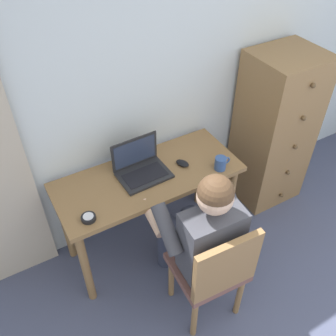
{
  "coord_description": "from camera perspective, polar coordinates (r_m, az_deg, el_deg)",
  "views": [
    {
      "loc": [
        -1.29,
        0.17,
        2.48
      ],
      "look_at": [
        -0.38,
        1.76,
        0.85
      ],
      "focal_mm": 40.1,
      "sensor_mm": 36.0,
      "label": 1
    }
  ],
  "objects": [
    {
      "name": "desk",
      "position": [
        2.63,
        -2.97,
        -3.02
      ],
      "size": [
        1.28,
        0.54,
        0.75
      ],
      "color": "olive",
      "rests_on": "ground_plane"
    },
    {
      "name": "chair",
      "position": [
        2.38,
        6.94,
        -15.14
      ],
      "size": [
        0.44,
        0.42,
        0.89
      ],
      "color": "brown",
      "rests_on": "ground_plane"
    },
    {
      "name": "laptop",
      "position": [
        2.54,
        -4.15,
        0.15
      ],
      "size": [
        0.35,
        0.26,
        0.24
      ],
      "color": "#232326",
      "rests_on": "desk"
    },
    {
      "name": "dresser",
      "position": [
        3.2,
        15.78,
        5.46
      ],
      "size": [
        0.52,
        0.5,
        1.34
      ],
      "color": "olive",
      "rests_on": "ground_plane"
    },
    {
      "name": "wall_back",
      "position": [
        2.7,
        2.54,
        14.57
      ],
      "size": [
        4.8,
        0.05,
        2.5
      ],
      "primitive_type": "cube",
      "color": "silver",
      "rests_on": "ground_plane"
    },
    {
      "name": "computer_mouse",
      "position": [
        2.62,
        2.22,
        0.73
      ],
      "size": [
        0.1,
        0.12,
        0.03
      ],
      "primitive_type": "ellipsoid",
      "rotation": [
        0.0,
        0.0,
        0.42
      ],
      "color": "black",
      "rests_on": "desk"
    },
    {
      "name": "coffee_mug",
      "position": [
        2.6,
        8.02,
        0.72
      ],
      "size": [
        0.12,
        0.08,
        0.09
      ],
      "color": "#33518C",
      "rests_on": "desk"
    },
    {
      "name": "desk_clock",
      "position": [
        2.32,
        -11.99,
        -7.42
      ],
      "size": [
        0.09,
        0.09,
        0.03
      ],
      "color": "black",
      "rests_on": "desk"
    },
    {
      "name": "person_seated",
      "position": [
        2.32,
        4.87,
        -9.35
      ],
      "size": [
        0.55,
        0.6,
        1.2
      ],
      "color": "#33384C",
      "rests_on": "ground_plane"
    }
  ]
}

